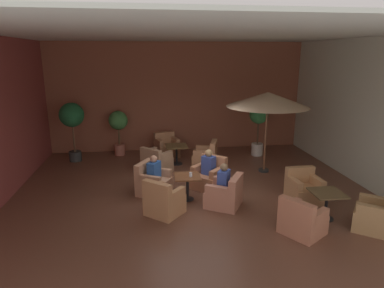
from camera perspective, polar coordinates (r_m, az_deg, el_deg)
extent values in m
cube|color=brown|center=(9.20, 0.39, -8.43)|extent=(9.81, 9.13, 0.02)
cube|color=brown|center=(13.03, -2.44, 7.95)|extent=(9.81, 0.08, 4.10)
cube|color=silver|center=(10.45, 27.95, 4.46)|extent=(0.08, 9.13, 4.10)
cube|color=silver|center=(8.45, 0.44, 18.30)|extent=(9.81, 9.13, 0.06)
cylinder|color=black|center=(8.83, -0.76, -9.32)|extent=(0.33, 0.33, 0.02)
cylinder|color=black|center=(8.71, -0.77, -7.54)|extent=(0.07, 0.07, 0.62)
cube|color=brown|center=(8.59, -0.78, -5.53)|extent=(0.67, 0.67, 0.03)
cube|color=tan|center=(8.03, -4.63, -10.26)|extent=(1.03, 1.03, 0.46)
cube|color=tan|center=(7.65, -5.99, -8.00)|extent=(0.67, 0.60, 0.43)
cube|color=tan|center=(8.10, -6.26, -7.51)|extent=(0.46, 0.51, 0.20)
cube|color=tan|center=(7.75, -2.68, -8.50)|extent=(0.46, 0.51, 0.20)
cube|color=#BA755C|center=(8.45, 5.33, -9.12)|extent=(1.08, 1.07, 0.41)
cube|color=#BA755C|center=(8.22, 7.48, -6.85)|extent=(0.54, 0.76, 0.40)
cube|color=#BA755C|center=(8.07, 4.42, -7.90)|extent=(0.61, 0.44, 0.22)
cube|color=#BA755C|center=(8.62, 5.71, -6.38)|extent=(0.61, 0.44, 0.22)
cube|color=#C07953|center=(9.47, 2.80, -6.30)|extent=(1.09, 1.09, 0.42)
cube|color=#C07953|center=(9.56, 3.83, -3.30)|extent=(0.67, 0.67, 0.47)
cube|color=#C07953|center=(9.17, 4.31, -4.92)|extent=(0.52, 0.53, 0.22)
cube|color=#C07953|center=(9.50, 1.11, -4.16)|extent=(0.52, 0.53, 0.22)
cube|color=tan|center=(9.14, -6.38, -7.19)|extent=(1.05, 1.05, 0.42)
cube|color=tan|center=(9.13, -8.15, -4.38)|extent=(0.53, 0.74, 0.44)
cube|color=tan|center=(9.27, -5.27, -4.74)|extent=(0.59, 0.41, 0.21)
cube|color=tan|center=(8.74, -7.19, -6.04)|extent=(0.59, 0.41, 0.21)
cylinder|color=black|center=(11.57, -2.62, -3.33)|extent=(0.40, 0.40, 0.02)
cylinder|color=black|center=(11.48, -2.64, -1.92)|extent=(0.07, 0.07, 0.62)
cube|color=brown|center=(11.39, -2.66, -0.35)|extent=(0.74, 0.74, 0.03)
cube|color=#B37B54|center=(12.38, -4.27, -1.09)|extent=(0.95, 0.94, 0.45)
cube|color=#B37B54|center=(12.53, -4.76, 1.13)|extent=(0.78, 0.37, 0.40)
cube|color=#B37B54|center=(12.35, -2.85, 0.53)|extent=(0.29, 0.60, 0.23)
cube|color=#B37B54|center=(12.15, -5.64, 0.23)|extent=(0.29, 0.60, 0.23)
cube|color=tan|center=(10.82, -5.93, -3.52)|extent=(1.06, 1.06, 0.46)
cube|color=tan|center=(10.50, -7.02, -1.78)|extent=(0.67, 0.68, 0.36)
cube|color=tan|center=(10.96, -7.13, -1.40)|extent=(0.48, 0.48, 0.24)
cube|color=tan|center=(10.52, -4.49, -2.03)|extent=(0.48, 0.48, 0.24)
cube|color=tan|center=(11.35, 2.16, -2.67)|extent=(0.96, 0.96, 0.41)
cube|color=tan|center=(11.19, 3.69, -0.65)|extent=(0.39, 0.78, 0.45)
cube|color=tan|center=(10.96, 1.73, -1.65)|extent=(0.61, 0.30, 0.20)
cube|color=tan|center=(11.57, 2.18, -0.76)|extent=(0.61, 0.30, 0.20)
cylinder|color=black|center=(8.45, 21.59, -11.63)|extent=(0.38, 0.38, 0.02)
cylinder|color=black|center=(8.32, 21.79, -9.80)|extent=(0.07, 0.07, 0.62)
cube|color=brown|center=(8.20, 22.01, -7.72)|extent=(0.71, 0.71, 0.03)
cube|color=tan|center=(8.30, 28.44, -11.28)|extent=(1.05, 1.05, 0.46)
cube|color=tan|center=(7.91, 28.32, -9.93)|extent=(0.57, 0.50, 0.20)
cube|color=tan|center=(8.43, 28.54, -8.44)|extent=(0.57, 0.50, 0.20)
cube|color=tan|center=(9.12, 18.52, -7.99)|extent=(0.80, 0.81, 0.42)
cube|color=tan|center=(9.21, 17.84, -4.92)|extent=(0.77, 0.21, 0.41)
cube|color=tan|center=(9.12, 20.51, -6.04)|extent=(0.17, 0.61, 0.21)
cube|color=tan|center=(8.83, 17.06, -6.43)|extent=(0.17, 0.61, 0.21)
cube|color=#BF7758|center=(7.58, 18.26, -12.80)|extent=(1.05, 1.06, 0.42)
cube|color=#BF7758|center=(7.18, 17.33, -10.69)|extent=(0.57, 0.74, 0.41)
cube|color=#BF7758|center=(7.63, 16.56, -9.98)|extent=(0.56, 0.44, 0.19)
cube|color=#BF7758|center=(7.35, 20.76, -11.32)|extent=(0.56, 0.44, 0.19)
cylinder|color=#2D2D2D|center=(11.07, 12.06, -4.37)|extent=(0.32, 0.32, 0.08)
cylinder|color=brown|center=(10.74, 12.41, 1.71)|extent=(0.06, 0.06, 2.49)
cone|color=#D8B48E|center=(10.55, 12.73, 7.39)|extent=(2.53, 2.53, 0.44)
cylinder|color=silver|center=(12.73, 10.98, -0.88)|extent=(0.43, 0.43, 0.45)
cylinder|color=brown|center=(12.58, 11.12, 1.85)|extent=(0.06, 0.06, 0.80)
sphere|color=#388E49|center=(12.45, 11.28, 4.94)|extent=(0.68, 0.68, 0.68)
cylinder|color=#AB5F4E|center=(12.82, -12.16, -0.93)|extent=(0.39, 0.39, 0.41)
cylinder|color=brown|center=(12.69, -12.28, 1.28)|extent=(0.06, 0.06, 0.61)
sphere|color=#3E7D3E|center=(12.57, -12.43, 3.93)|extent=(0.69, 0.69, 0.69)
cylinder|color=#353736|center=(12.54, -19.18, -1.95)|extent=(0.42, 0.42, 0.34)
cylinder|color=brown|center=(12.37, -19.43, 0.91)|extent=(0.06, 0.06, 0.95)
sphere|color=#1E5D33|center=(12.21, -19.77, 4.68)|extent=(0.84, 0.84, 0.84)
cube|color=#275099|center=(8.98, -6.47, -4.52)|extent=(0.39, 0.45, 0.48)
sphere|color=#AF785C|center=(8.87, -6.53, -2.53)|extent=(0.19, 0.19, 0.19)
cube|color=#344A9D|center=(8.28, 5.40, -6.20)|extent=(0.38, 0.42, 0.52)
sphere|color=#7F6144|center=(8.16, 5.46, -3.95)|extent=(0.19, 0.19, 0.19)
cube|color=#374B9C|center=(9.31, 2.83, -3.61)|extent=(0.41, 0.41, 0.52)
sphere|color=#AA8154|center=(9.21, 2.86, -1.54)|extent=(0.20, 0.20, 0.20)
cylinder|color=white|center=(8.50, -0.23, -5.23)|extent=(0.08, 0.08, 0.11)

